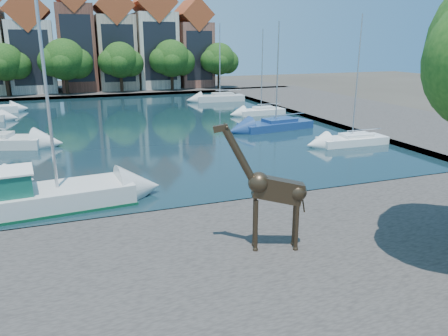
# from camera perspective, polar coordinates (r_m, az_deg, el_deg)

# --- Properties ---
(ground) EXTENTS (160.00, 160.00, 0.00)m
(ground) POSITION_cam_1_polar(r_m,az_deg,el_deg) (21.95, -0.76, -5.69)
(ground) COLOR #38332B
(ground) RESTS_ON ground
(water_basin) EXTENTS (38.00, 50.00, 0.08)m
(water_basin) POSITION_cam_1_polar(r_m,az_deg,el_deg) (44.48, -11.17, 5.44)
(water_basin) COLOR black
(water_basin) RESTS_ON ground
(near_quay) EXTENTS (50.00, 14.00, 0.50)m
(near_quay) POSITION_cam_1_polar(r_m,az_deg,el_deg) (16.07, 7.83, -13.64)
(near_quay) COLOR #48433E
(near_quay) RESTS_ON ground
(far_quay) EXTENTS (60.00, 16.00, 0.50)m
(far_quay) POSITION_cam_1_polar(r_m,az_deg,el_deg) (75.91, -15.21, 9.77)
(far_quay) COLOR #48433E
(far_quay) RESTS_ON ground
(right_quay) EXTENTS (14.00, 52.00, 0.50)m
(right_quay) POSITION_cam_1_polar(r_m,az_deg,el_deg) (54.20, 16.07, 7.26)
(right_quay) COLOR #48433E
(right_quay) RESTS_ON ground
(townhouse_west_inner) EXTENTS (6.43, 9.18, 15.15)m
(townhouse_west_inner) POSITION_cam_1_polar(r_m,az_deg,el_deg) (75.28, -23.85, 14.36)
(townhouse_west_inner) COLOR beige
(townhouse_west_inner) RESTS_ON far_quay
(townhouse_center) EXTENTS (5.44, 9.18, 16.93)m
(townhouse_center) POSITION_cam_1_polar(r_m,az_deg,el_deg) (75.23, -18.83, 15.64)
(townhouse_center) COLOR brown
(townhouse_center) RESTS_ON far_quay
(townhouse_east_inner) EXTENTS (5.94, 9.18, 15.79)m
(townhouse_east_inner) POSITION_cam_1_polar(r_m,az_deg,el_deg) (75.69, -14.09, 15.52)
(townhouse_east_inner) COLOR tan
(townhouse_east_inner) RESTS_ON far_quay
(townhouse_east_mid) EXTENTS (6.43, 9.18, 16.65)m
(townhouse_east_mid) POSITION_cam_1_polar(r_m,az_deg,el_deg) (76.71, -9.09, 16.08)
(townhouse_east_mid) COLOR beige
(townhouse_east_mid) RESTS_ON far_quay
(townhouse_east_end) EXTENTS (5.44, 9.18, 14.43)m
(townhouse_east_end) POSITION_cam_1_polar(r_m,az_deg,el_deg) (78.27, -4.22, 15.51)
(townhouse_east_end) COLOR brown
(townhouse_east_end) RESTS_ON far_quay
(far_tree_west) EXTENTS (6.76, 5.20, 7.36)m
(far_tree_west) POSITION_cam_1_polar(r_m,az_deg,el_deg) (70.12, -26.67, 12.11)
(far_tree_west) COLOR #332114
(far_tree_west) RESTS_ON far_quay
(far_tree_mid_west) EXTENTS (7.80, 6.00, 8.00)m
(far_tree_mid_west) POSITION_cam_1_polar(r_m,az_deg,el_deg) (69.75, -20.01, 13.00)
(far_tree_mid_west) COLOR #332114
(far_tree_mid_west) RESTS_ON far_quay
(far_tree_mid_east) EXTENTS (7.02, 5.40, 7.52)m
(far_tree_mid_east) POSITION_cam_1_polar(r_m,az_deg,el_deg) (70.31, -13.32, 13.42)
(far_tree_mid_east) COLOR #332114
(far_tree_mid_east) RESTS_ON far_quay
(far_tree_east) EXTENTS (7.54, 5.80, 7.84)m
(far_tree_east) POSITION_cam_1_polar(r_m,az_deg,el_deg) (71.76, -6.80, 13.87)
(far_tree_east) COLOR #332114
(far_tree_east) RESTS_ON far_quay
(far_tree_far_east) EXTENTS (6.76, 5.20, 7.36)m
(far_tree_far_east) POSITION_cam_1_polar(r_m,az_deg,el_deg) (74.05, -0.60, 13.93)
(far_tree_far_east) COLOR #332114
(far_tree_far_east) RESTS_ON far_quay
(giraffe_statue) EXTENTS (3.35, 1.38, 4.89)m
(giraffe_statue) POSITION_cam_1_polar(r_m,az_deg,el_deg) (16.38, 6.13, -2.76)
(giraffe_statue) COLOR #35281A
(giraffe_statue) RESTS_ON near_quay
(motorsailer) EXTENTS (9.78, 3.65, 11.12)m
(motorsailer) POSITION_cam_1_polar(r_m,az_deg,el_deg) (23.52, -24.40, -3.25)
(motorsailer) COLOR silver
(motorsailer) RESTS_ON water_basin
(sailboat_right_a) EXTENTS (5.79, 2.15, 10.09)m
(sailboat_right_a) POSITION_cam_1_polar(r_m,az_deg,el_deg) (37.01, 16.39, 3.72)
(sailboat_right_a) COLOR white
(sailboat_right_a) RESTS_ON water_basin
(sailboat_right_b) EXTENTS (7.38, 3.47, 9.80)m
(sailboat_right_b) POSITION_cam_1_polar(r_m,az_deg,el_deg) (41.92, 6.78, 5.77)
(sailboat_right_b) COLOR navy
(sailboat_right_b) RESTS_ON water_basin
(sailboat_right_c) EXTENTS (5.44, 2.12, 9.33)m
(sailboat_right_c) POSITION_cam_1_polar(r_m,az_deg,el_deg) (50.22, 4.86, 7.52)
(sailboat_right_c) COLOR white
(sailboat_right_c) RESTS_ON water_basin
(sailboat_right_d) EXTENTS (6.73, 2.79, 10.28)m
(sailboat_right_d) POSITION_cam_1_polar(r_m,az_deg,el_deg) (61.30, -0.54, 9.31)
(sailboat_right_d) COLOR silver
(sailboat_right_d) RESTS_ON water_basin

